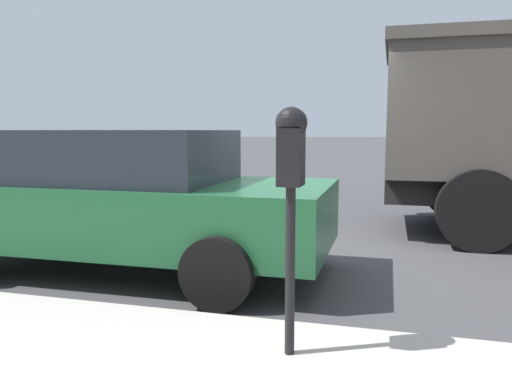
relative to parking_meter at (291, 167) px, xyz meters
name	(u,v)px	position (x,y,z in m)	size (l,w,h in m)	color
ground_plane	(279,259)	(2.72, 0.66, -1.30)	(220.00, 220.00, 0.00)	#424244
parking_meter	(291,167)	(0.00, 0.00, 0.00)	(0.21, 0.19, 1.52)	black
car_green	(123,197)	(1.87, 2.20, -0.50)	(2.03, 4.35, 1.52)	#1E5B33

